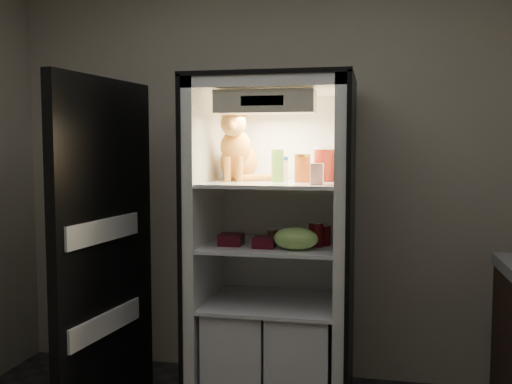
% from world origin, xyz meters
% --- Properties ---
extents(room_shell, '(3.60, 3.60, 3.60)m').
position_xyz_m(room_shell, '(0.00, 0.00, 1.62)').
color(room_shell, white).
rests_on(room_shell, floor).
extents(refrigerator, '(0.90, 0.72, 1.88)m').
position_xyz_m(refrigerator, '(0.00, 1.38, 0.79)').
color(refrigerator, white).
rests_on(refrigerator, floor).
extents(fridge_door, '(0.17, 0.87, 1.85)m').
position_xyz_m(fridge_door, '(-0.85, 0.97, 0.91)').
color(fridge_door, black).
rests_on(fridge_door, floor).
extents(tabby_cat, '(0.37, 0.41, 0.43)m').
position_xyz_m(tabby_cat, '(-0.22, 1.41, 1.45)').
color(tabby_cat, orange).
rests_on(tabby_cat, refrigerator).
extents(parmesan_shaker, '(0.07, 0.07, 0.18)m').
position_xyz_m(parmesan_shaker, '(0.03, 1.33, 1.38)').
color(parmesan_shaker, '#238227').
rests_on(parmesan_shaker, refrigerator).
extents(mayo_tub, '(0.10, 0.10, 0.14)m').
position_xyz_m(mayo_tub, '(0.02, 1.44, 1.36)').
color(mayo_tub, white).
rests_on(mayo_tub, refrigerator).
extents(salsa_jar, '(0.09, 0.09, 0.16)m').
position_xyz_m(salsa_jar, '(0.17, 1.33, 1.37)').
color(salsa_jar, maroon).
rests_on(salsa_jar, refrigerator).
extents(pepper_jar, '(0.12, 0.12, 0.20)m').
position_xyz_m(pepper_jar, '(0.28, 1.43, 1.39)').
color(pepper_jar, '#A02C15').
rests_on(pepper_jar, refrigerator).
extents(cream_carton, '(0.06, 0.06, 0.11)m').
position_xyz_m(cream_carton, '(0.27, 1.16, 1.35)').
color(cream_carton, white).
rests_on(cream_carton, refrigerator).
extents(soda_can_a, '(0.06, 0.06, 0.11)m').
position_xyz_m(soda_can_a, '(0.23, 1.41, 1.00)').
color(soda_can_a, black).
rests_on(soda_can_a, refrigerator).
extents(soda_can_b, '(0.06, 0.06, 0.11)m').
position_xyz_m(soda_can_b, '(0.30, 1.32, 1.00)').
color(soda_can_b, black).
rests_on(soda_can_b, refrigerator).
extents(soda_can_c, '(0.07, 0.07, 0.13)m').
position_xyz_m(soda_can_c, '(0.26, 1.27, 1.01)').
color(soda_can_c, black).
rests_on(soda_can_c, refrigerator).
extents(condiment_jar, '(0.06, 0.06, 0.08)m').
position_xyz_m(condiment_jar, '(0.00, 1.33, 0.98)').
color(condiment_jar, brown).
rests_on(condiment_jar, refrigerator).
extents(grape_bag, '(0.24, 0.17, 0.12)m').
position_xyz_m(grape_bag, '(0.16, 1.16, 1.00)').
color(grape_bag, '#86B554').
rests_on(grape_bag, refrigerator).
extents(berry_box_left, '(0.13, 0.13, 0.06)m').
position_xyz_m(berry_box_left, '(-0.21, 1.22, 0.97)').
color(berry_box_left, '#4A0C12').
rests_on(berry_box_left, refrigerator).
extents(berry_box_right, '(0.12, 0.12, 0.06)m').
position_xyz_m(berry_box_right, '(-0.02, 1.18, 0.97)').
color(berry_box_right, '#4A0C12').
rests_on(berry_box_right, refrigerator).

